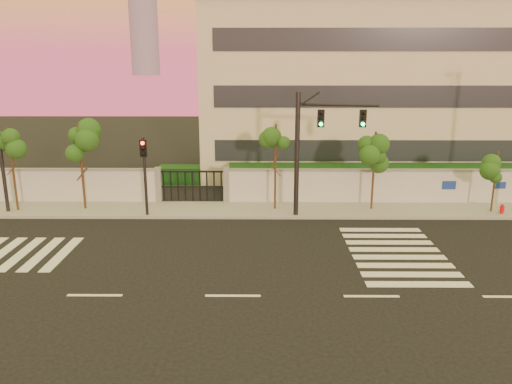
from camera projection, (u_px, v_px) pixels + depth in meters
ground at (233, 296)px, 17.99m from camera, size 120.00×120.00×0.00m
sidewalk at (243, 210)px, 28.12m from camera, size 60.00×3.00×0.15m
perimeter_wall at (245, 186)px, 29.32m from camera, size 60.00×0.36×2.20m
hedge_row at (263, 180)px, 32.02m from camera, size 41.00×4.25×1.80m
institutional_building at (366, 89)px, 37.61m from camera, size 24.40×12.40×12.25m
road_markings at (201, 256)px, 21.63m from camera, size 57.00×7.62×0.02m
street_tree_b at (11, 150)px, 27.03m from camera, size 1.54×1.22×4.79m
street_tree_c at (80, 147)px, 27.30m from camera, size 1.63×1.30×4.94m
street_tree_d at (276, 148)px, 27.27m from camera, size 1.52×1.21×4.90m
street_tree_e at (375, 153)px, 27.29m from camera, size 1.49×1.18×4.51m
street_tree_f at (497, 168)px, 26.99m from camera, size 1.32×1.05×3.55m
traffic_signal_main at (313, 140)px, 25.96m from camera, size 4.22×0.82×6.69m
traffic_signal_secondary at (144, 167)px, 26.30m from camera, size 0.34×0.34×4.39m
fire_hydrant at (502, 210)px, 27.13m from camera, size 0.26×0.25×0.68m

